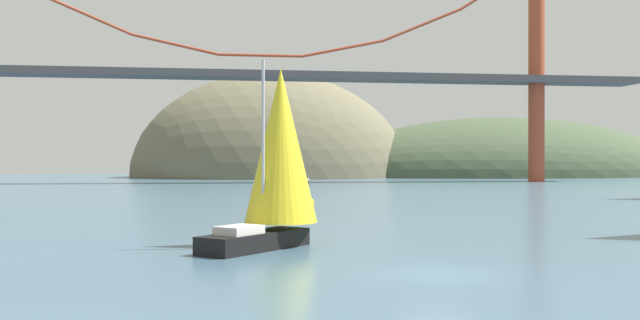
% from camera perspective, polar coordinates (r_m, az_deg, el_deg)
% --- Properties ---
extents(ground_plane, '(360.00, 360.00, 0.00)m').
position_cam_1_polar(ground_plane, '(25.24, 9.34, -9.03)').
color(ground_plane, '#426075').
extents(headland_right, '(88.57, 44.00, 27.58)m').
position_cam_1_polar(headland_right, '(172.57, 14.63, -1.25)').
color(headland_right, '#425138').
rests_on(headland_right, ground_plane).
extents(headland_center, '(62.15, 44.00, 46.51)m').
position_cam_1_polar(headland_center, '(159.28, -3.90, -1.36)').
color(headland_center, '#6B664C').
rests_on(headland_center, ground_plane).
extents(suspension_bridge, '(133.68, 6.00, 39.24)m').
position_cam_1_polar(suspension_bridge, '(119.88, -4.78, 7.13)').
color(suspension_bridge, '#A34228').
rests_on(suspension_bridge, ground_plane).
extents(sailboat_yellow_sail, '(6.30, 6.56, 8.42)m').
position_cam_1_polar(sailboat_yellow_sail, '(32.59, -3.39, 0.46)').
color(sailboat_yellow_sail, black).
rests_on(sailboat_yellow_sail, ground_plane).
extents(channel_buoy, '(1.10, 1.10, 2.64)m').
position_cam_1_polar(channel_buoy, '(59.02, -0.99, -3.45)').
color(channel_buoy, gold).
rests_on(channel_buoy, ground_plane).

